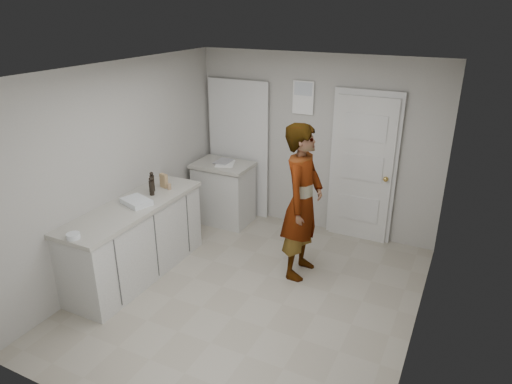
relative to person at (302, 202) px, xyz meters
The scene contains 12 objects.
ground 1.22m from the person, 113.54° to the right, with size 4.00×4.00×0.00m, color gray.
room_shell 1.33m from the person, 111.33° to the left, with size 4.00×4.00×4.00m.
main_counter 2.05m from the person, 152.61° to the right, with size 0.64×1.96×0.93m.
side_counter 1.84m from the person, 151.76° to the left, with size 0.84×0.61×0.93m.
person is the anchor object (origin of this frame).
cake_mix_box 1.78m from the person, behind, with size 0.11×0.05×0.18m, color #A57A52.
spice_jar 1.69m from the person, 168.71° to the right, with size 0.05×0.05×0.08m, color #A4825D.
oil_cruet_a 1.83m from the person, 161.80° to the right, with size 0.06×0.06×0.23m.
oil_cruet_b 1.87m from the person, 165.46° to the right, with size 0.06×0.06×0.25m.
baking_dish 1.93m from the person, 153.22° to the right, with size 0.40×0.34×0.06m.
egg_bowl 2.51m from the person, 133.69° to the right, with size 0.13×0.13×0.05m.
papers 1.74m from the person, 151.17° to the left, with size 0.26×0.33×0.01m, color white.
Camera 1 is at (1.98, -3.89, 3.08)m, focal length 32.00 mm.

